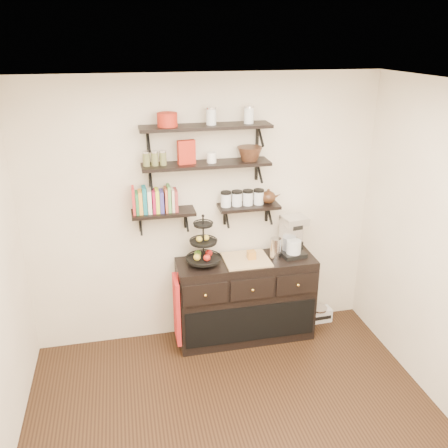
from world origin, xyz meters
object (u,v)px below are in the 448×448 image
sideboard (246,299)px  fruit_stand (204,248)px  coffee_maker (292,236)px  radio (318,314)px

sideboard → fruit_stand: (-0.43, 0.00, 0.62)m
fruit_stand → coffee_maker: bearing=1.6°
coffee_maker → radio: bearing=1.9°
sideboard → coffee_maker: 0.81m
coffee_maker → sideboard: bearing=174.9°
fruit_stand → radio: fruit_stand is taller
sideboard → coffee_maker: bearing=3.4°
radio → coffee_maker: bearing=-171.9°
fruit_stand → coffee_maker: fruit_stand is taller
radio → fruit_stand: bearing=-178.0°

